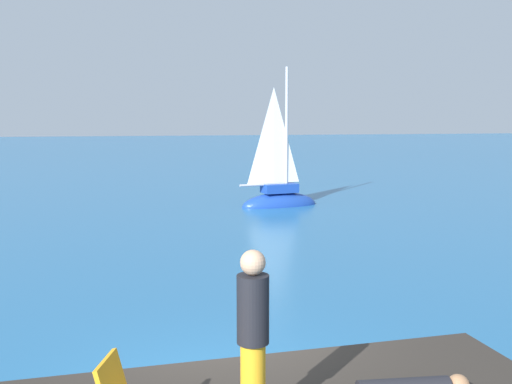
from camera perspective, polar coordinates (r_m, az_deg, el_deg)
The scene contains 2 objects.
sailboat_near at distance 24.34m, azimuth 2.11°, elevation -0.53°, with size 3.24×1.69×5.88m.
person_standing at distance 5.53m, azimuth -0.28°, elevation -12.96°, with size 0.28×0.28×1.62m.
Camera 1 is at (-0.76, -7.70, 3.78)m, focal length 43.88 mm.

